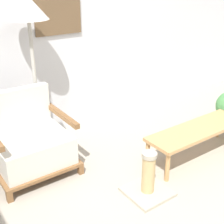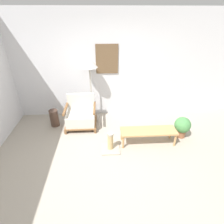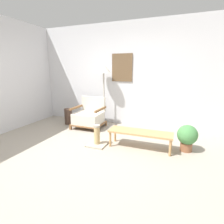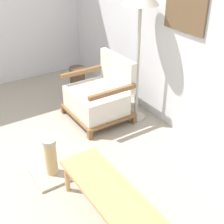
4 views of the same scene
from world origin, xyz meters
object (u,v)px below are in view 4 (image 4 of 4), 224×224
(coffee_table, at_px, (114,199))
(scratching_post, at_px, (52,164))
(armchair, at_px, (99,97))
(vase, at_px, (78,82))
(floor_lamp, at_px, (141,2))

(coffee_table, bearing_deg, scratching_post, -168.26)
(armchair, xyz_separation_m, vase, (-0.69, 0.05, -0.08))
(scratching_post, bearing_deg, coffee_table, 11.74)
(vase, relative_size, scratching_post, 1.04)
(armchair, height_order, coffee_table, armchair)
(armchair, relative_size, floor_lamp, 0.48)
(coffee_table, relative_size, vase, 2.76)
(coffee_table, height_order, scratching_post, scratching_post)
(coffee_table, bearing_deg, armchair, 152.91)
(floor_lamp, distance_m, vase, 1.58)
(scratching_post, bearing_deg, armchair, 125.90)
(floor_lamp, distance_m, coffee_table, 2.07)
(armchair, height_order, floor_lamp, floor_lamp)
(armchair, relative_size, scratching_post, 1.85)
(vase, bearing_deg, scratching_post, -36.25)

